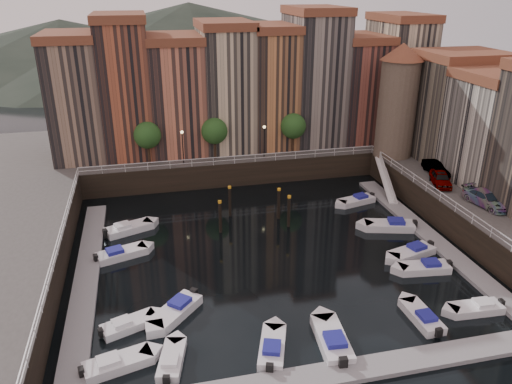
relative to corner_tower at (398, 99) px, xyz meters
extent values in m
plane|color=black|center=(-20.00, -14.50, -10.19)|extent=(200.00, 200.00, 0.00)
cube|color=black|center=(-20.00, 11.50, -8.69)|extent=(80.00, 20.00, 3.00)
cube|color=gray|center=(-36.20, -15.50, -10.02)|extent=(2.00, 28.00, 0.35)
cube|color=gray|center=(-3.80, -15.50, -10.02)|extent=(2.00, 28.00, 0.35)
cube|color=gray|center=(-20.00, -31.50, -10.02)|extent=(30.00, 2.00, 0.35)
cone|color=#2D382D|center=(-50.00, 95.50, -3.19)|extent=(80.00, 80.00, 14.00)
cone|color=#2D382D|center=(-15.00, 95.50, -1.19)|extent=(100.00, 100.00, 18.00)
cone|color=#2D382D|center=(20.00, 95.50, -4.19)|extent=(70.00, 70.00, 12.00)
cube|color=#8D6F59|center=(-38.00, 9.00, -0.19)|extent=(6.00, 10.00, 14.00)
cube|color=brown|center=(-38.00, 9.00, 7.31)|extent=(6.30, 10.30, 1.00)
cube|color=#A14F32|center=(-32.10, 9.00, 0.81)|extent=(5.80, 10.00, 16.00)
cube|color=brown|center=(-32.10, 9.00, 9.31)|extent=(6.10, 10.30, 1.00)
cube|color=#CA7253|center=(-25.95, 9.00, -0.44)|extent=(6.50, 10.00, 13.50)
cube|color=brown|center=(-25.95, 9.00, 6.81)|extent=(6.80, 10.30, 1.00)
cube|color=beige|center=(-19.60, 9.00, 0.31)|extent=(6.20, 10.00, 15.00)
cube|color=brown|center=(-19.60, 9.00, 8.31)|extent=(6.50, 10.30, 1.00)
cube|color=#BF7946|center=(-13.70, 9.00, 0.06)|extent=(5.60, 10.00, 14.50)
cube|color=brown|center=(-13.70, 9.00, 7.81)|extent=(5.90, 10.30, 1.00)
cube|color=gray|center=(-7.70, 9.00, 1.06)|extent=(6.40, 10.00, 16.50)
cube|color=brown|center=(-7.70, 9.00, 9.81)|extent=(6.70, 10.30, 1.00)
cube|color=brown|center=(-1.50, 9.00, -0.69)|extent=(6.00, 10.00, 13.00)
cube|color=brown|center=(-1.50, 9.00, 6.31)|extent=(6.30, 10.30, 1.00)
cube|color=beige|center=(4.45, 9.00, 0.56)|extent=(5.90, 10.00, 15.50)
cube|color=brown|center=(4.45, 9.00, 8.81)|extent=(6.20, 10.30, 1.00)
cube|color=#685F4E|center=(6.50, -2.50, -1.19)|extent=(9.00, 8.00, 12.00)
cube|color=brown|center=(6.50, -2.50, 5.31)|extent=(9.30, 8.30, 1.00)
cube|color=beige|center=(6.50, -10.50, -1.69)|extent=(9.00, 8.00, 11.00)
cube|color=brown|center=(6.50, -10.50, 4.31)|extent=(9.30, 8.30, 1.00)
cylinder|color=#6B5B4C|center=(0.00, 0.00, -1.19)|extent=(4.60, 4.60, 12.00)
cone|color=brown|center=(0.00, 0.00, 5.61)|extent=(5.20, 5.20, 2.00)
cylinder|color=black|center=(-30.00, 3.70, -5.99)|extent=(0.30, 0.30, 2.40)
sphere|color=#1E4719|center=(-30.00, 3.70, -3.59)|extent=(3.20, 3.20, 3.20)
cylinder|color=black|center=(-22.00, 3.70, -5.99)|extent=(0.30, 0.30, 2.40)
sphere|color=#1E4719|center=(-22.00, 3.70, -3.59)|extent=(3.20, 3.20, 3.20)
cylinder|color=black|center=(-12.00, 3.70, -5.99)|extent=(0.30, 0.30, 2.40)
sphere|color=#1E4719|center=(-12.00, 3.70, -3.59)|extent=(3.20, 3.20, 3.20)
cylinder|color=black|center=(-26.00, 2.70, -5.19)|extent=(0.12, 0.12, 4.00)
sphere|color=#FFD88C|center=(-26.00, 2.70, -3.19)|extent=(0.36, 0.36, 0.36)
cylinder|color=black|center=(-16.00, 2.70, -5.19)|extent=(0.12, 0.12, 4.00)
sphere|color=#FFD88C|center=(-16.00, 2.70, -3.19)|extent=(0.36, 0.36, 0.36)
cube|color=white|center=(-20.00, 1.50, -6.24)|extent=(36.00, 0.08, 0.08)
cube|color=white|center=(-20.00, 1.50, -6.69)|extent=(36.00, 0.06, 0.06)
cube|color=white|center=(-2.00, -15.50, -6.24)|extent=(0.08, 34.00, 0.08)
cube|color=white|center=(-2.00, -15.50, -6.69)|extent=(0.06, 34.00, 0.06)
cube|color=white|center=(-38.00, -15.50, -6.24)|extent=(0.08, 34.00, 0.08)
cube|color=white|center=(-38.00, -15.50, -6.69)|extent=(0.06, 34.00, 0.06)
cube|color=white|center=(-2.90, -4.50, -8.44)|extent=(2.78, 8.26, 2.81)
cube|color=white|center=(-2.90, -4.50, -7.94)|extent=(1.93, 8.32, 3.65)
cylinder|color=black|center=(-23.69, -10.13, -8.69)|extent=(0.32, 0.32, 3.60)
cylinder|color=orange|center=(-23.69, -10.13, -6.84)|extent=(0.36, 0.36, 0.25)
cylinder|color=black|center=(-22.07, -6.63, -8.69)|extent=(0.32, 0.32, 3.60)
cylinder|color=orange|center=(-22.07, -6.63, -6.84)|extent=(0.36, 0.36, 0.25)
cylinder|color=black|center=(-16.65, -10.47, -8.69)|extent=(0.32, 0.32, 3.60)
cylinder|color=orange|center=(-16.65, -10.47, -6.84)|extent=(0.36, 0.36, 0.25)
cylinder|color=black|center=(-17.14, -8.38, -8.69)|extent=(0.32, 0.32, 3.60)
cylinder|color=orange|center=(-17.14, -8.38, -6.84)|extent=(0.36, 0.36, 0.25)
cube|color=silver|center=(-33.32, -27.57, -9.89)|extent=(4.67, 2.74, 0.75)
cube|color=silver|center=(-33.90, -27.72, -9.45)|extent=(1.65, 1.51, 0.50)
cube|color=black|center=(-35.54, -28.15, -9.65)|extent=(0.46, 0.57, 0.70)
cube|color=silver|center=(-32.61, -23.58, -9.92)|extent=(4.29, 2.86, 0.68)
cube|color=silver|center=(-33.12, -23.77, -9.51)|extent=(1.58, 1.47, 0.45)
cube|color=black|center=(-34.57, -24.32, -9.69)|extent=(0.46, 0.54, 0.64)
cube|color=silver|center=(-33.31, -12.94, -9.89)|extent=(4.80, 3.03, 0.76)
cube|color=navy|center=(-33.89, -13.13, -9.43)|extent=(1.74, 1.60, 0.51)
cube|color=black|center=(-35.54, -13.66, -9.63)|extent=(0.50, 0.59, 0.71)
cube|color=silver|center=(-32.67, -7.93, -9.88)|extent=(4.98, 3.36, 0.79)
cube|color=silver|center=(-33.26, -8.16, -9.40)|extent=(1.84, 1.72, 0.53)
cube|color=black|center=(-34.94, -8.81, -9.61)|extent=(0.54, 0.63, 0.74)
cube|color=silver|center=(-6.84, -27.59, -9.92)|extent=(4.16, 1.79, 0.70)
cube|color=silver|center=(-6.28, -27.62, -9.50)|extent=(1.36, 1.18, 0.46)
cube|color=black|center=(-4.71, -27.70, -9.68)|extent=(0.35, 0.48, 0.65)
cube|color=silver|center=(-7.61, -21.45, -9.90)|extent=(4.55, 2.21, 0.75)
cube|color=navy|center=(-7.02, -21.52, -9.45)|extent=(1.53, 1.35, 0.50)
cube|color=black|center=(-5.34, -21.72, -9.65)|extent=(0.41, 0.54, 0.70)
cube|color=silver|center=(-7.36, -18.83, -9.88)|extent=(4.85, 2.90, 0.78)
cube|color=navy|center=(-6.76, -18.66, -9.42)|extent=(1.72, 1.58, 0.52)
cube|color=black|center=(-5.07, -18.20, -9.63)|extent=(0.49, 0.59, 0.72)
cube|color=silver|center=(-6.82, -13.37, -9.86)|extent=(5.24, 3.13, 0.84)
cube|color=navy|center=(-6.17, -13.55, -9.36)|extent=(1.86, 1.71, 0.56)
cube|color=black|center=(-4.34, -14.05, -9.58)|extent=(0.52, 0.64, 0.78)
cube|color=silver|center=(-7.46, -6.62, -9.90)|extent=(4.53, 2.63, 0.73)
cube|color=navy|center=(-6.90, -6.48, -9.47)|extent=(1.60, 1.46, 0.48)
cube|color=black|center=(-5.30, -6.08, -9.66)|extent=(0.45, 0.55, 0.68)
cube|color=silver|center=(-29.88, -27.97, -9.93)|extent=(2.34, 4.08, 0.65)
cube|color=silver|center=(-30.00, -28.48, -9.54)|extent=(1.30, 1.43, 0.44)
cube|color=black|center=(-30.35, -29.92, -9.71)|extent=(0.50, 0.40, 0.61)
cube|color=silver|center=(-23.10, -28.34, -9.90)|extent=(3.01, 4.64, 0.74)
cube|color=navy|center=(-23.29, -28.90, -9.46)|extent=(1.57, 1.69, 0.49)
cube|color=black|center=(-23.84, -30.48, -9.65)|extent=(0.58, 0.49, 0.69)
cube|color=silver|center=(-18.88, -28.57, -9.86)|extent=(2.35, 5.11, 0.85)
cube|color=navy|center=(-18.94, -29.24, -9.35)|extent=(1.49, 1.69, 0.56)
cube|color=black|center=(-19.11, -31.15, -9.57)|extent=(0.60, 0.44, 0.79)
cube|color=silver|center=(-11.38, -27.55, -9.91)|extent=(1.72, 4.20, 0.71)
cube|color=navy|center=(-11.37, -28.12, -9.48)|extent=(1.17, 1.35, 0.47)
cube|color=black|center=(-11.32, -29.73, -9.67)|extent=(0.48, 0.34, 0.66)
imported|color=gray|center=(0.27, -10.53, -6.45)|extent=(3.11, 4.72, 1.49)
imported|color=gray|center=(1.63, -7.50, -6.44)|extent=(2.05, 4.74, 1.52)
imported|color=gray|center=(1.63, -16.33, -6.46)|extent=(2.92, 5.36, 1.47)
cube|color=silver|center=(-29.26, -22.87, -9.87)|extent=(4.51, 4.68, 0.80)
cube|color=navy|center=(-28.83, -22.39, -9.39)|extent=(1.95, 1.96, 0.53)
cube|color=black|center=(-27.61, -21.06, -9.61)|extent=(0.65, 0.64, 0.75)
camera|label=1|loc=(-30.34, -54.58, 13.16)|focal=35.00mm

